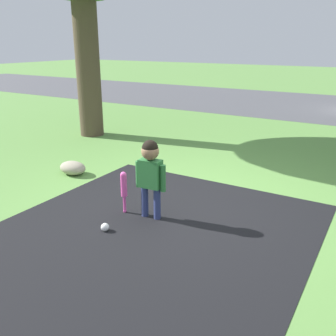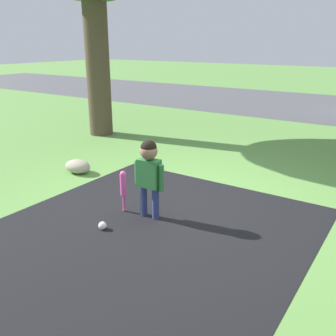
% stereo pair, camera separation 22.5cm
% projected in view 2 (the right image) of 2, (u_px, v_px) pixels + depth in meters
% --- Properties ---
extents(ground_plane, '(60.00, 60.00, 0.00)m').
position_uv_depth(ground_plane, '(187.00, 206.00, 4.86)').
color(ground_plane, '#5B8C42').
extents(driveway_strip, '(3.38, 7.00, 0.01)m').
position_uv_depth(driveway_strip, '(20.00, 319.00, 2.89)').
color(driveway_strip, black).
rests_on(driveway_strip, ground).
extents(street_strip, '(40.00, 6.00, 0.01)m').
position_uv_depth(street_strip, '(334.00, 107.00, 12.09)').
color(street_strip, '#4C4C51').
rests_on(street_strip, ground).
extents(child, '(0.39, 0.21, 0.97)m').
position_uv_depth(child, '(149.00, 168.00, 4.37)').
color(child, navy).
rests_on(child, ground).
extents(baseball_bat, '(0.08, 0.08, 0.54)m').
position_uv_depth(baseball_bat, '(123.00, 186.00, 4.61)').
color(baseball_bat, '#E54CA5').
rests_on(baseball_bat, ground).
extents(sports_ball, '(0.09, 0.09, 0.09)m').
position_uv_depth(sports_ball, '(103.00, 226.00, 4.26)').
color(sports_ball, white).
rests_on(sports_ball, ground).
extents(edging_rock, '(0.46, 0.32, 0.21)m').
position_uv_depth(edging_rock, '(78.00, 166.00, 6.08)').
color(edging_rock, '#9E937F').
rests_on(edging_rock, ground).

